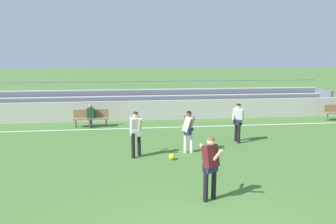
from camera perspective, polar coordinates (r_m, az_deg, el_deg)
name	(u,v)px	position (r m, az deg, el deg)	size (l,w,h in m)	color
field_line_sideline	(163,127)	(16.29, -0.91, -2.83)	(44.00, 0.12, 0.01)	white
sideline_wall	(160,110)	(18.09, -1.56, 0.34)	(48.00, 0.16, 1.13)	#BCB7AD
bleacher_stand	(151,101)	(20.05, -3.03, 2.06)	(23.48, 2.32, 1.99)	#B2B2B7
bench_far_right	(91,116)	(16.84, -13.83, -0.80)	(1.80, 0.40, 0.90)	olive
spectator_seated	(91,114)	(16.70, -13.90, -0.36)	(0.36, 0.42, 1.21)	#2D2D38
player_white_dropping_back	(189,128)	(12.03, 3.79, -2.90)	(0.53, 0.60, 1.65)	white
player_white_pressing_high	(136,130)	(11.54, -5.87, -3.26)	(0.45, 0.60, 1.71)	black
player_dark_challenging	(210,163)	(8.20, 7.72, -9.12)	(0.49, 0.69, 1.71)	black
player_white_on_ball	(238,119)	(13.73, 12.61, -1.29)	(0.62, 0.49, 1.70)	black
soccer_ball	(172,157)	(11.42, 0.70, -8.15)	(0.22, 0.22, 0.22)	yellow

